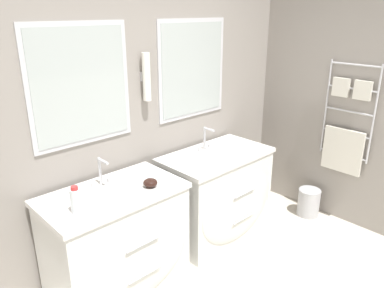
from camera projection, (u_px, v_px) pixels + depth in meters
wall_back at (132, 112)px, 3.16m from camera, size 5.30×0.15×2.60m
wall_right at (341, 98)px, 3.75m from camera, size 0.13×3.46×2.60m
vanity_left at (119, 242)px, 2.89m from camera, size 1.06×0.67×0.86m
vanity_right at (218, 195)px, 3.62m from camera, size 1.06×0.67×0.86m
faucet_left at (101, 172)px, 2.83m from camera, size 0.17×0.14×0.22m
faucet_right at (206, 139)px, 3.57m from camera, size 0.17×0.14×0.22m
toiletry_bottle at (76, 200)px, 2.46m from camera, size 0.07×0.07×0.19m
amenity_bowl at (150, 183)px, 2.83m from camera, size 0.11×0.11×0.07m
waste_bin at (309, 202)px, 4.07m from camera, size 0.23×0.23×0.30m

